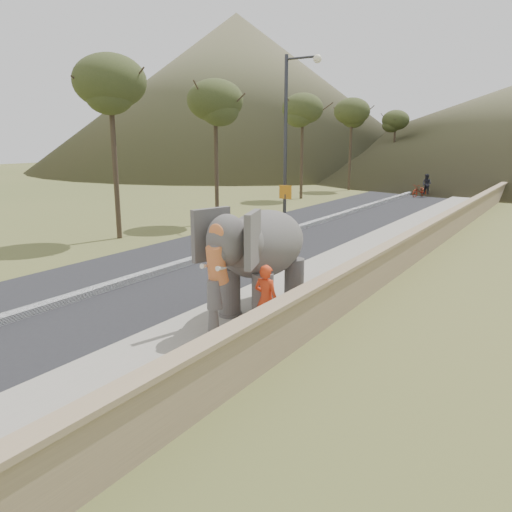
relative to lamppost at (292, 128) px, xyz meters
The scene contains 10 objects.
ground 13.45m from the lamppost, 68.03° to the right, with size 160.00×160.00×0.00m, color olive.
road 5.13m from the lamppost, 100.78° to the right, with size 7.00×120.00×0.03m, color black.
median 5.04m from the lamppost, 100.78° to the right, with size 0.35×120.00×0.22m, color black.
walkway 6.90m from the lamppost, 19.11° to the right, with size 3.00×120.00×0.15m, color #9E9687.
parapet 7.84m from the lamppost, 14.38° to the right, with size 0.30×120.00×1.10m, color tan.
lamppost is the anchor object (origin of this frame).
signboard 3.34m from the lamppost, 76.94° to the right, with size 0.60×0.08×2.40m.
hill_left 55.03m from the lamppost, 127.52° to the left, with size 60.00×60.00×22.00m, color brown.
elephant_and_man 11.46m from the lamppost, 64.52° to the right, with size 2.24×3.78×2.69m.
motorcyclist 19.61m from the lamppost, 87.01° to the left, with size 1.51×1.93×1.80m.
Camera 1 is at (6.46, -8.57, 4.43)m, focal length 35.00 mm.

